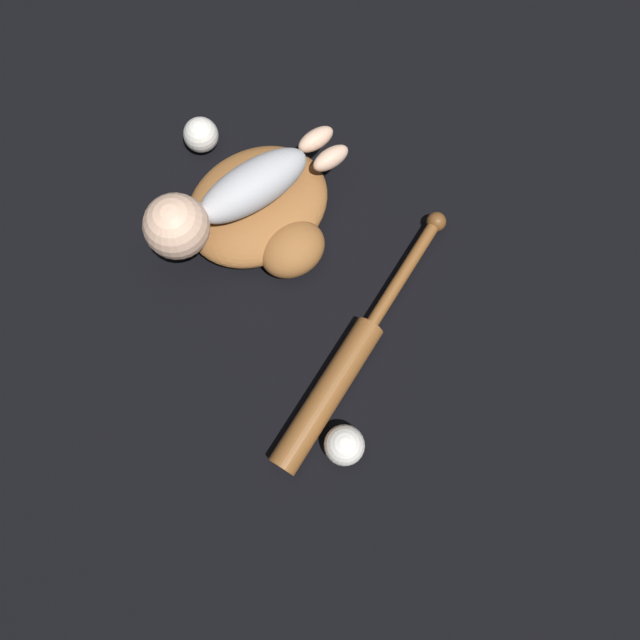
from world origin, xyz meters
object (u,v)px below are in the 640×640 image
Objects in this scene: baseball_glove at (263,213)px; baseball_bat at (344,367)px; baseball at (344,445)px; baby_figure at (223,202)px; baseball_spare at (201,135)px.

baseball_glove reaches higher than baseball_bat.
baseball_bat is (0.08, 0.33, -0.01)m from baseball_glove.
baseball is (0.09, 0.11, 0.01)m from baseball_bat.
baby_figure is 0.74× the size of baseball_bat.
baby_figure is 0.37m from baseball_bat.
baseball reaches higher than baseball_bat.
baseball_bat is 7.74× the size of baseball.
baseball_spare is at bearing -106.37° from baseball.
baby_figure is at bearing -22.49° from baseball_glove.
baseball_glove is 0.47m from baseball.
baseball_glove is 0.74× the size of baby_figure.
baseball_glove is at bearing 157.51° from baby_figure.
baseball_spare is (-0.10, -0.55, 0.01)m from baseball_bat.
baby_figure reaches higher than baseball_spare.
baseball_spare reaches higher than baseball_bat.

